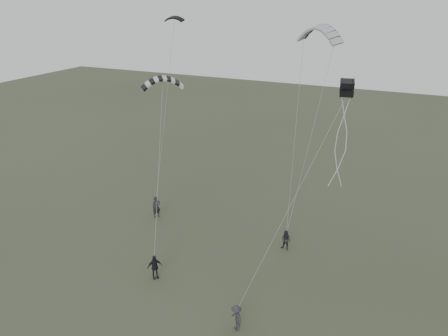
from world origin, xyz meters
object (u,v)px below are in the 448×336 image
at_px(flyer_center, 155,267).
at_px(kite_striped, 162,78).
at_px(flyer_far, 236,318).
at_px(kite_dark_small, 174,17).
at_px(kite_box, 347,88).
at_px(flyer_right, 286,240).
at_px(kite_pale_large, 319,27).
at_px(flyer_left, 156,207).

height_order(flyer_center, kite_striped, kite_striped).
distance_m(flyer_far, kite_dark_small, 22.98).
bearing_deg(kite_dark_small, kite_box, -30.46).
xyz_separation_m(flyer_right, flyer_far, (-0.08, -9.28, 0.03)).
relative_size(flyer_far, kite_pale_large, 0.41).
xyz_separation_m(flyer_right, kite_dark_small, (-11.13, 3.79, 15.36)).
bearing_deg(flyer_right, kite_box, -37.57).
bearing_deg(flyer_center, flyer_far, -68.05).
bearing_deg(kite_box, kite_dark_small, 139.93).
bearing_deg(kite_pale_large, kite_striped, -108.99).
relative_size(flyer_center, kite_pale_large, 0.43).
xyz_separation_m(kite_striped, kite_box, (12.82, -2.30, 0.84)).
distance_m(kite_pale_large, kite_striped, 11.83).
bearing_deg(flyer_far, kite_box, 95.90).
bearing_deg(kite_dark_small, kite_pale_large, 3.84).
relative_size(flyer_center, kite_striped, 0.60).
relative_size(flyer_left, flyer_center, 1.10).
height_order(flyer_far, kite_pale_large, kite_pale_large).
xyz_separation_m(kite_pale_large, kite_box, (3.77, -9.21, -2.37)).
xyz_separation_m(flyer_left, kite_pale_large, (11.73, 4.71, 14.72)).
bearing_deg(flyer_left, flyer_far, -88.42).
bearing_deg(kite_pale_large, flyer_right, -57.86).
distance_m(flyer_left, kite_dark_small, 15.58).
bearing_deg(kite_dark_small, flyer_right, -21.46).
distance_m(flyer_center, kite_dark_small, 19.20).
xyz_separation_m(flyer_right, flyer_center, (-6.98, -7.06, 0.08)).
bearing_deg(flyer_far, kite_striped, -176.40).
bearing_deg(flyer_right, flyer_left, -172.70).
xyz_separation_m(kite_pale_large, kite_striped, (-9.05, -6.91, -3.21)).
bearing_deg(flyer_left, kite_pale_large, -26.61).
height_order(flyer_far, kite_striped, kite_striped).
bearing_deg(flyer_left, kite_box, -64.68).
xyz_separation_m(flyer_center, kite_dark_small, (-4.15, 10.85, 15.29)).
relative_size(flyer_left, flyer_right, 1.21).
relative_size(flyer_far, kite_dark_small, 1.03).
xyz_separation_m(flyer_far, kite_striped, (-8.84, 7.44, 11.65)).
distance_m(flyer_left, kite_pale_large, 19.40).
xyz_separation_m(flyer_right, kite_pale_large, (0.13, 5.07, 14.88)).
bearing_deg(kite_striped, kite_dark_small, 71.63).
bearing_deg(flyer_center, kite_pale_large, 9.39).
distance_m(flyer_center, kite_pale_large, 20.42).
distance_m(flyer_left, flyer_right, 11.60).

